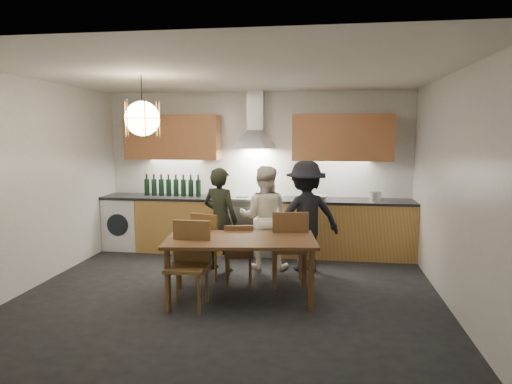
# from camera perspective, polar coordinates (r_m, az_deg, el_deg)

# --- Properties ---
(ground) EXTENTS (5.00, 5.00, 0.00)m
(ground) POSITION_cam_1_polar(r_m,az_deg,el_deg) (5.65, -3.27, -12.63)
(ground) COLOR black
(ground) RESTS_ON ground
(room_shell) EXTENTS (5.02, 4.52, 2.61)m
(room_shell) POSITION_cam_1_polar(r_m,az_deg,el_deg) (5.31, -3.40, 4.92)
(room_shell) COLOR white
(room_shell) RESTS_ON ground
(counter_run) EXTENTS (5.00, 0.62, 0.90)m
(counter_run) POSITION_cam_1_polar(r_m,az_deg,el_deg) (7.38, -0.05, -4.20)
(counter_run) COLOR tan
(counter_run) RESTS_ON ground
(range_stove) EXTENTS (0.90, 0.60, 0.92)m
(range_stove) POSITION_cam_1_polar(r_m,az_deg,el_deg) (7.38, -0.23, -4.27)
(range_stove) COLOR silver
(range_stove) RESTS_ON ground
(wall_fixtures) EXTENTS (4.30, 0.54, 1.10)m
(wall_fixtures) POSITION_cam_1_polar(r_m,az_deg,el_deg) (7.34, -0.10, 6.93)
(wall_fixtures) COLOR #C97F4D
(wall_fixtures) RESTS_ON ground
(pendant_lamp) EXTENTS (0.43, 0.43, 0.70)m
(pendant_lamp) POSITION_cam_1_polar(r_m,az_deg,el_deg) (5.51, -14.02, 8.90)
(pendant_lamp) COLOR black
(pendant_lamp) RESTS_ON ground
(dining_table) EXTENTS (1.83, 1.10, 0.73)m
(dining_table) POSITION_cam_1_polar(r_m,az_deg,el_deg) (5.32, -1.93, -6.67)
(dining_table) COLOR brown
(dining_table) RESTS_ON ground
(chair_back_left) EXTENTS (0.52, 0.52, 0.89)m
(chair_back_left) POSITION_cam_1_polar(r_m,az_deg,el_deg) (6.12, -5.95, -6.10)
(chair_back_left) COLOR brown
(chair_back_left) RESTS_ON ground
(chair_back_mid) EXTENTS (0.42, 0.42, 0.79)m
(chair_back_mid) POSITION_cam_1_polar(r_m,az_deg,el_deg) (5.84, -2.16, -7.30)
(chair_back_mid) COLOR brown
(chair_back_mid) RESTS_ON ground
(chair_back_right) EXTENTS (0.52, 0.52, 0.98)m
(chair_back_right) POSITION_cam_1_polar(r_m,az_deg,el_deg) (5.76, 4.19, -6.45)
(chair_back_right) COLOR brown
(chair_back_right) RESTS_ON ground
(chair_front) EXTENTS (0.43, 0.43, 0.95)m
(chair_front) POSITION_cam_1_polar(r_m,az_deg,el_deg) (5.21, -8.31, -8.15)
(chair_front) COLOR brown
(chair_front) RESTS_ON ground
(person_left) EXTENTS (0.62, 0.52, 1.46)m
(person_left) POSITION_cam_1_polar(r_m,az_deg,el_deg) (6.43, -4.49, -3.42)
(person_left) COLOR black
(person_left) RESTS_ON ground
(person_mid) EXTENTS (0.72, 0.56, 1.48)m
(person_mid) POSITION_cam_1_polar(r_m,az_deg,el_deg) (6.50, 1.00, -3.20)
(person_mid) COLOR white
(person_mid) RESTS_ON ground
(person_right) EXTENTS (1.15, 0.92, 1.55)m
(person_right) POSITION_cam_1_polar(r_m,az_deg,el_deg) (6.41, 6.22, -3.05)
(person_right) COLOR black
(person_right) RESTS_ON ground
(mixing_bowl) EXTENTS (0.37, 0.37, 0.07)m
(mixing_bowl) POSITION_cam_1_polar(r_m,az_deg,el_deg) (7.14, 7.82, -0.69)
(mixing_bowl) COLOR #ABAAAE
(mixing_bowl) RESTS_ON counter_run
(stock_pot) EXTENTS (0.22, 0.22, 0.13)m
(stock_pot) POSITION_cam_1_polar(r_m,az_deg,el_deg) (7.27, 14.70, -0.51)
(stock_pot) COLOR silver
(stock_pot) RESTS_ON counter_run
(wine_bottles) EXTENTS (0.97, 0.08, 0.35)m
(wine_bottles) POSITION_cam_1_polar(r_m,az_deg,el_deg) (7.63, -10.42, 0.83)
(wine_bottles) COLOR black
(wine_bottles) RESTS_ON counter_run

